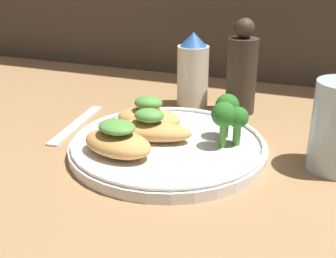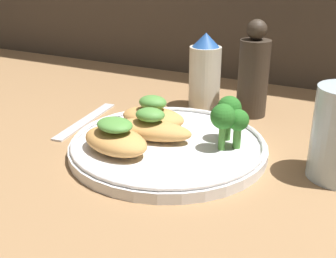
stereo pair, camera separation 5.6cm
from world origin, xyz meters
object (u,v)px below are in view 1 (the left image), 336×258
object	(u,v)px
plate	(168,145)
broccoli_bunch	(229,113)
sauce_bottle	(193,72)
pepper_grinder	(242,72)

from	to	relation	value
plate	broccoli_bunch	distance (cm)	9.27
broccoli_bunch	plate	bearing A→B (deg)	-158.65
broccoli_bunch	sauce_bottle	world-z (taller)	sauce_bottle
broccoli_bunch	sauce_bottle	distance (cm)	19.51
sauce_bottle	pepper_grinder	size ratio (longest dim) A/B	0.83
broccoli_bunch	sauce_bottle	size ratio (longest dim) A/B	0.51
sauce_bottle	pepper_grinder	xyz separation A→B (cm)	(8.53, 0.00, 0.82)
plate	broccoli_bunch	xyz separation A→B (cm)	(7.47, 2.92, 4.65)
broccoli_bunch	pepper_grinder	size ratio (longest dim) A/B	0.42
sauce_bottle	pepper_grinder	world-z (taller)	pepper_grinder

